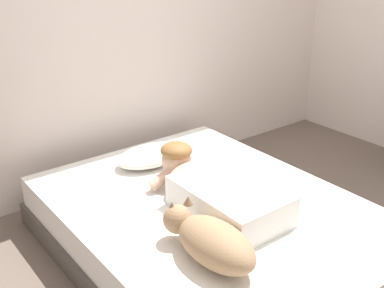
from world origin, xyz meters
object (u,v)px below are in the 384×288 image
person_lying (213,189)px  coffee_cup (197,173)px  pillow (152,155)px  dog (211,240)px  bed (211,230)px  cell_phone (181,202)px

person_lying → coffee_cup: (0.13, 0.33, -0.07)m
pillow → dog: (-0.37, -1.08, 0.05)m
bed → person_lying: person_lying is taller
bed → dog: bearing=-130.2°
pillow → person_lying: person_lying is taller
coffee_cup → dog: bearing=-123.6°
dog → coffee_cup: bearing=56.4°
bed → cell_phone: (-0.13, 0.12, 0.18)m
dog → coffee_cup: 0.85m
coffee_cup → cell_phone: (-0.27, -0.19, -0.03)m
dog → cell_phone: dog is taller
pillow → person_lying: 0.70m
pillow → dog: 1.14m
pillow → cell_phone: pillow is taller
pillow → coffee_cup: size_ratio=4.16×
bed → pillow: size_ratio=4.02×
dog → cell_phone: 0.56m
bed → pillow: bearing=87.0°
pillow → person_lying: size_ratio=0.57×
cell_phone → person_lying: bearing=-44.7°
pillow → person_lying: bearing=-92.6°
bed → dog: (-0.33, -0.39, 0.28)m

